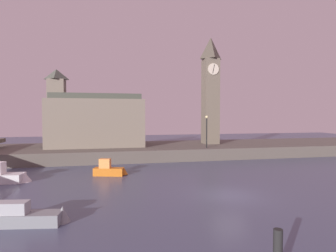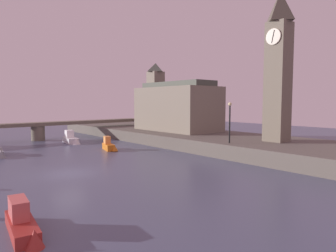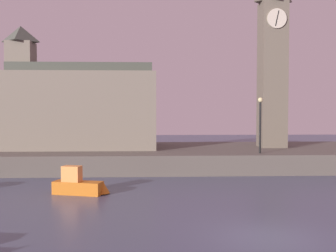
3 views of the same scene
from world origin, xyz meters
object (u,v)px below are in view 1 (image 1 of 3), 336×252
object	(u,v)px
clock_tower	(210,89)
boat_cruiser_grey	(28,216)
boat_ferry_white	(5,176)
streetlamp	(207,128)
parliament_hall	(94,120)
boat_patrol_orange	(110,170)

from	to	relation	value
clock_tower	boat_cruiser_grey	distance (m)	31.02
boat_cruiser_grey	boat_ferry_white	bearing A→B (deg)	114.62
streetlamp	parliament_hall	bearing A→B (deg)	159.45
clock_tower	boat_patrol_orange	bearing A→B (deg)	-140.29
boat_patrol_orange	boat_cruiser_grey	distance (m)	11.71
boat_patrol_orange	boat_ferry_white	xyz separation A→B (m)	(-8.73, -0.96, 0.03)
boat_ferry_white	boat_cruiser_grey	world-z (taller)	boat_ferry_white
parliament_hall	boat_ferry_white	distance (m)	15.59
streetlamp	boat_ferry_white	size ratio (longest dim) A/B	0.96
boat_ferry_white	clock_tower	bearing A→B (deg)	29.26
clock_tower	streetlamp	xyz separation A→B (m)	(-2.36, -4.97, -5.52)
clock_tower	boat_cruiser_grey	world-z (taller)	clock_tower
boat_patrol_orange	boat_cruiser_grey	xyz separation A→B (m)	(-4.15, -10.95, -0.09)
streetlamp	boat_cruiser_grey	xyz separation A→B (m)	(-16.31, -18.03, -3.64)
parliament_hall	boat_ferry_white	world-z (taller)	parliament_hall
boat_patrol_orange	boat_ferry_white	world-z (taller)	boat_ferry_white
parliament_hall	boat_patrol_orange	xyz separation A→B (m)	(2.22, -12.48, -4.51)
boat_patrol_orange	streetlamp	bearing A→B (deg)	30.23
clock_tower	streetlamp	world-z (taller)	clock_tower
clock_tower	boat_cruiser_grey	size ratio (longest dim) A/B	3.36
parliament_hall	boat_cruiser_grey	world-z (taller)	parliament_hall
streetlamp	boat_cruiser_grey	bearing A→B (deg)	-132.13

